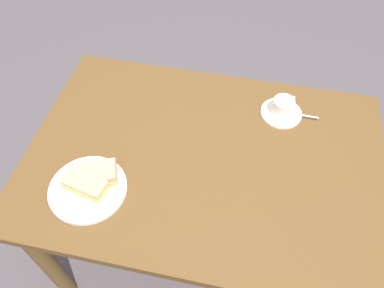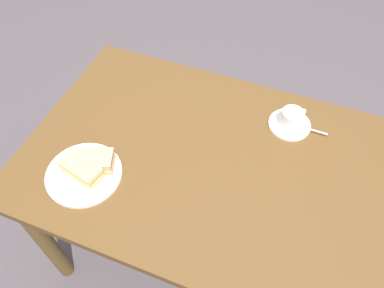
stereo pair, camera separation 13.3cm
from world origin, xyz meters
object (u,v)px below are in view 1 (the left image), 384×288
at_px(sandwich_plate, 88,189).
at_px(sandwich_front, 85,185).
at_px(coffee_cup, 283,106).
at_px(spoon, 301,115).
at_px(sandwich_back, 97,174).
at_px(dining_table, 203,174).
at_px(coffee_saucer, 281,113).

bearing_deg(sandwich_plate, sandwich_front, -110.80).
xyz_separation_m(coffee_cup, spoon, (0.07, -0.00, -0.03)).
distance_m(sandwich_back, coffee_cup, 0.73).
bearing_deg(dining_table, coffee_cup, 45.94).
height_order(coffee_saucer, coffee_cup, coffee_cup).
xyz_separation_m(dining_table, sandwich_back, (-0.33, -0.17, 0.15)).
distance_m(sandwich_front, spoon, 0.83).
distance_m(dining_table, spoon, 0.44).
relative_size(dining_table, coffee_cup, 13.18).
xyz_separation_m(sandwich_front, sandwich_back, (0.02, 0.05, 0.00)).
height_order(sandwich_front, sandwich_back, sandwich_back).
bearing_deg(sandwich_back, sandwich_plate, -118.82).
relative_size(dining_table, sandwich_front, 8.20).
distance_m(sandwich_plate, coffee_saucer, 0.77).
relative_size(sandwich_front, coffee_cup, 1.61).
xyz_separation_m(dining_table, spoon, (0.33, 0.26, 0.12)).
bearing_deg(dining_table, sandwich_back, -152.14).
xyz_separation_m(coffee_saucer, spoon, (0.07, -0.00, 0.01)).
distance_m(dining_table, coffee_cup, 0.40).
bearing_deg(coffee_cup, coffee_saucer, -129.06).
distance_m(sandwich_back, spoon, 0.79).
height_order(dining_table, coffee_cup, coffee_cup).
bearing_deg(coffee_saucer, sandwich_plate, -141.67).
bearing_deg(sandwich_front, sandwich_plate, 69.20).
distance_m(coffee_cup, spoon, 0.08).
bearing_deg(sandwich_plate, spoon, 35.04).
relative_size(sandwich_front, coffee_saucer, 0.97).
bearing_deg(spoon, dining_table, -141.61).
xyz_separation_m(sandwich_back, coffee_cup, (0.58, 0.44, 0.00)).
distance_m(sandwich_plate, sandwich_back, 0.06).
bearing_deg(sandwich_plate, coffee_cup, 38.36).
bearing_deg(spoon, sandwich_front, -144.85).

